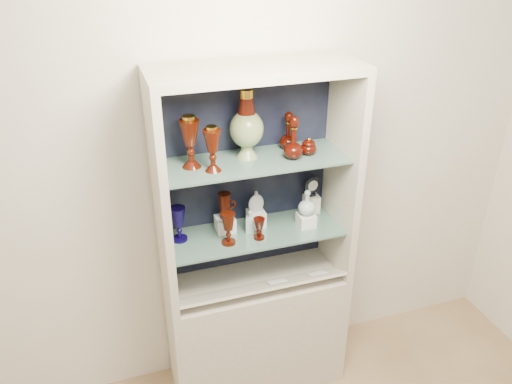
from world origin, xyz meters
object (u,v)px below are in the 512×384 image
object	(u,v)px
enamel_urn	(247,124)
lidded_bowl	(308,146)
ruby_goblet_small	(259,229)
ruby_decanter_b	(288,130)
flat_flask	(256,201)
ruby_decanter_a	(294,135)
cobalt_goblet	(179,224)
clear_square_bottle	(250,221)
ruby_pitcher	(225,206)
pedestal_lamp_right	(190,142)
cameo_medallion	(312,186)
ruby_goblet_tall	(228,228)
pedestal_lamp_left	(212,149)
clear_round_decanter	(307,203)

from	to	relation	value
enamel_urn	lidded_bowl	distance (m)	0.34
ruby_goblet_small	lidded_bowl	bearing A→B (deg)	10.02
ruby_decanter_b	ruby_goblet_small	distance (m)	0.53
enamel_urn	flat_flask	distance (m)	0.45
ruby_decanter_a	ruby_decanter_b	xyz separation A→B (m)	(0.02, 0.12, -0.02)
cobalt_goblet	clear_square_bottle	distance (m)	0.37
cobalt_goblet	ruby_pitcher	bearing A→B (deg)	3.66
clear_square_bottle	flat_flask	size ratio (longest dim) A/B	1.07
enamel_urn	cobalt_goblet	bearing A→B (deg)	-179.91
ruby_goblet_small	flat_flask	size ratio (longest dim) A/B	0.97
pedestal_lamp_right	ruby_decanter_b	xyz separation A→B (m)	(0.52, 0.06, -0.02)
cameo_medallion	pedestal_lamp_right	bearing A→B (deg)	179.27
ruby_goblet_tall	flat_flask	distance (m)	0.23
flat_flask	enamel_urn	bearing A→B (deg)	-172.62
pedestal_lamp_left	enamel_urn	distance (m)	0.23
ruby_goblet_small	flat_flask	world-z (taller)	flat_flask
ruby_goblet_tall	ruby_pitcher	bearing A→B (deg)	82.84
pedestal_lamp_right	clear_round_decanter	xyz separation A→B (m)	(0.60, -0.04, -0.41)
enamel_urn	cameo_medallion	size ratio (longest dim) A/B	2.85
pedestal_lamp_right	cameo_medallion	world-z (taller)	pedestal_lamp_right
ruby_decanter_a	ruby_goblet_small	bearing A→B (deg)	-172.67
enamel_urn	ruby_decanter_a	world-z (taller)	enamel_urn
ruby_decanter_a	ruby_goblet_small	world-z (taller)	ruby_decanter_a
clear_round_decanter	cameo_medallion	distance (m)	0.17
ruby_decanter_b	lidded_bowl	world-z (taller)	ruby_decanter_b
ruby_decanter_b	cobalt_goblet	world-z (taller)	ruby_decanter_b
flat_flask	cameo_medallion	size ratio (longest dim) A/B	1.01
pedestal_lamp_left	ruby_goblet_small	world-z (taller)	pedestal_lamp_left
cobalt_goblet	ruby_pitcher	distance (m)	0.26
cobalt_goblet	ruby_goblet_small	xyz separation A→B (m)	(0.40, -0.11, -0.04)
flat_flask	clear_round_decanter	xyz separation A→B (m)	(0.26, -0.08, -0.01)
pedestal_lamp_right	ruby_decanter_a	xyz separation A→B (m)	(0.50, -0.06, -0.00)
pedestal_lamp_right	clear_square_bottle	distance (m)	0.56
clear_round_decanter	clear_square_bottle	bearing A→B (deg)	174.13
clear_square_bottle	ruby_goblet_small	bearing A→B (deg)	-71.22
pedestal_lamp_left	lidded_bowl	xyz separation A→B (m)	(0.50, 0.04, -0.06)
lidded_bowl	ruby_goblet_small	distance (m)	0.50
clear_square_bottle	cameo_medallion	size ratio (longest dim) A/B	1.08
ruby_goblet_small	flat_flask	distance (m)	0.16
pedestal_lamp_left	cameo_medallion	size ratio (longest dim) A/B	1.82
ruby_decanter_b	flat_flask	size ratio (longest dim) A/B	1.73
pedestal_lamp_left	ruby_decanter_b	world-z (taller)	pedestal_lamp_left
pedestal_lamp_left	enamel_urn	world-z (taller)	enamel_urn
ruby_decanter_b	ruby_pitcher	distance (m)	0.52
ruby_decanter_a	ruby_goblet_tall	size ratio (longest dim) A/B	1.41
ruby_pitcher	flat_flask	bearing A→B (deg)	14.84
pedestal_lamp_left	cobalt_goblet	xyz separation A→B (m)	(-0.17, 0.10, -0.44)
ruby_goblet_tall	clear_round_decanter	world-z (taller)	clear_round_decanter
enamel_urn	cameo_medallion	world-z (taller)	enamel_urn
lidded_bowl	cameo_medallion	xyz separation A→B (m)	(0.10, 0.13, -0.31)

